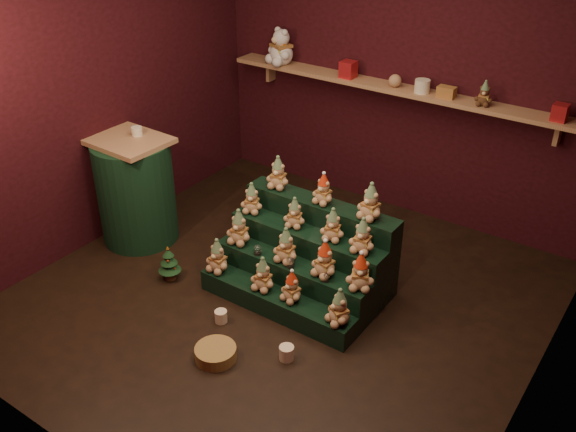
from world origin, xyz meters
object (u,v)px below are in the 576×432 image
Objects in this scene: mug_right at (287,353)px; brown_bear at (484,94)px; mug_left at (221,316)px; riser_tier_front at (276,303)px; mini_christmas_tree at (169,263)px; snow_globe_a at (258,250)px; white_bear at (281,42)px; snow_globe_c at (326,277)px; side_table at (136,190)px; snow_globe_b at (290,262)px; wicker_basket at (216,353)px.

brown_bear is (0.40, 2.40, 1.37)m from mug_right.
mug_right reaches higher than mug_left.
riser_tier_front is 0.45m from mug_left.
mini_christmas_tree is 3.35× the size of mug_left.
snow_globe_a is 0.40× the size of brown_bear.
mug_left is 0.22× the size of white_bear.
mug_left is (-0.29, -0.35, -0.04)m from riser_tier_front.
mug_left is (-0.65, -0.51, -0.35)m from snow_globe_c.
snow_globe_a reaches higher than snow_globe_c.
side_table is (-1.74, 0.20, 0.41)m from riser_tier_front.
brown_bear is at bearing 37.27° from side_table.
snow_globe_b is (0.03, 0.16, 0.32)m from riser_tier_front.
snow_globe_a is at bearing 151.60° from riser_tier_front.
snow_globe_a is 0.96m from wicker_basket.
riser_tier_front is 0.56m from mug_right.
side_table is 1.97m from wicker_basket.
snow_globe_a is 0.28× the size of wicker_basket.
brown_bear is at bearing 77.07° from snow_globe_c.
brown_bear is (2.15, 0.00, -0.13)m from white_bear.
wicker_basket is at bearing -41.60° from white_bear.
mug_left is (0.01, -0.51, -0.35)m from snow_globe_a.
mini_christmas_tree is at bearing -157.07° from snow_globe_a.
riser_tier_front is 0.70m from wicker_basket.
mini_christmas_tree is at bearing 165.06° from mug_left.
snow_globe_c reaches higher than mug_right.
white_bear reaches higher than mug_right.
white_bear is at bearing 114.55° from mug_left.
brown_bear is (0.76, 1.84, 1.02)m from snow_globe_b.
wicker_basket is (0.98, -0.55, -0.11)m from mini_christmas_tree.
snow_globe_b is 0.20× the size of white_bear.
snow_globe_a is at bearing 180.00° from snow_globe_b.
mini_christmas_tree is at bearing 169.86° from mug_right.
brown_bear is (2.53, 1.80, 0.92)m from side_table.
riser_tier_front is at bearing -100.31° from snow_globe_b.
white_bear is (-1.36, 2.00, 1.46)m from riser_tier_front.
side_table is at bearing 159.46° from mug_left.
snow_globe_c is at bearing 92.11° from mug_right.
white_bear is (-1.07, 2.35, 1.50)m from mug_left.
mini_christmas_tree is at bearing 150.89° from wicker_basket.
snow_globe_b is at bearing -30.59° from white_bear.
snow_globe_a is 0.33m from snow_globe_b.
white_bear reaches higher than riser_tier_front.
snow_globe_a is 0.93× the size of snow_globe_b.
mug_left is at bearing -18.79° from side_table.
mug_left is (1.45, -0.54, -0.45)m from side_table.
riser_tier_front is at bearing -121.58° from brown_bear.
snow_globe_a reaches higher than mug_left.
mini_christmas_tree is (-1.05, -0.31, -0.24)m from snow_globe_b.
snow_globe_a is at bearing 22.93° from mini_christmas_tree.
snow_globe_a is 0.08× the size of side_table.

